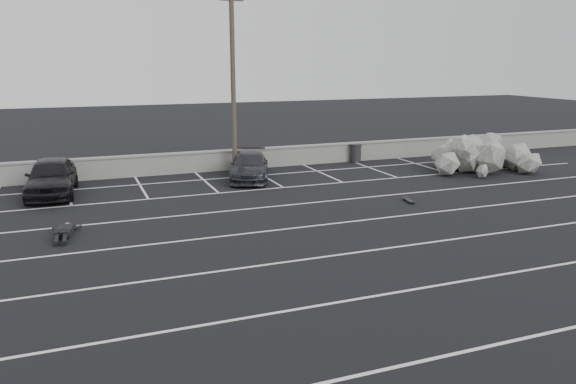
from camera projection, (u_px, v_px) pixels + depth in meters
name	position (u px, v px, depth m)	size (l,w,h in m)	color
ground	(358.00, 252.00, 16.85)	(120.00, 120.00, 0.00)	black
seawall	(232.00, 159.00, 29.43)	(50.00, 0.45, 1.06)	gray
stall_lines	(300.00, 215.00, 20.82)	(36.00, 20.05, 0.01)	silver
car_left	(51.00, 177.00, 23.80)	(1.90, 4.71, 1.61)	black
car_right	(249.00, 166.00, 27.00)	(1.78, 4.39, 1.27)	#25262C
utility_pole	(233.00, 82.00, 27.75)	(1.20, 0.24, 9.02)	#4C4238
trash_bin	(356.00, 153.00, 31.57)	(0.70, 0.70, 1.02)	#232325
riprap_pile	(478.00, 159.00, 29.24)	(5.78, 4.24, 1.59)	#A4A199
person	(65.00, 227.00, 18.53)	(1.30, 2.60, 0.50)	black
skateboard	(409.00, 200.00, 22.78)	(0.36, 0.83, 0.10)	black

